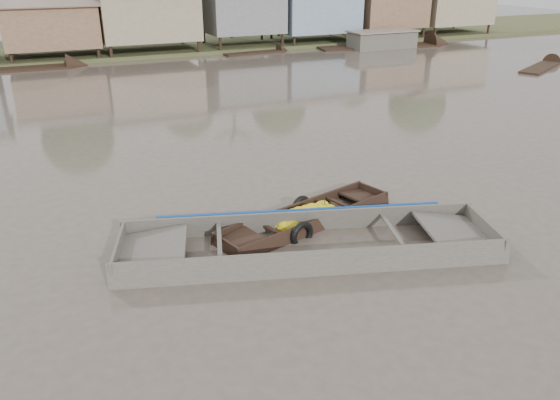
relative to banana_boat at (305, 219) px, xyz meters
name	(u,v)px	position (x,y,z in m)	size (l,w,h in m)	color
ground	(291,236)	(-0.62, -0.47, -0.13)	(120.00, 120.00, 0.00)	#4F463C
riverbank	(147,5)	(2.41, 31.39, 2.95)	(120.00, 12.47, 10.22)	#384723
banana_boat	(305,219)	(0.00, 0.00, 0.00)	(5.16, 2.57, 0.71)	black
viewer_boat	(309,248)	(-0.54, -1.30, -0.04)	(8.84, 4.57, 0.69)	#423D38
distant_boats	(308,52)	(11.98, 24.11, 0.08)	(47.44, 14.86, 1.38)	black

